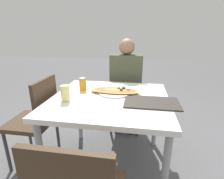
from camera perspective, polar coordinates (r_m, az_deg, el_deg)
ground_plane at (r=1.92m, az=-0.62°, el=-23.54°), size 14.00×14.00×0.00m
dining_table at (r=1.56m, az=-0.70°, el=-5.15°), size 1.01×0.96×0.74m
chair_far_seated at (r=2.35m, az=4.70°, el=-0.80°), size 0.40×0.40×0.89m
chair_side_left at (r=1.82m, az=-23.36°, el=-8.33°), size 0.40×0.40×0.89m
person_seated at (r=2.18m, az=4.59°, el=3.08°), size 0.39×0.23×1.21m
pizza_main at (r=1.62m, az=1.01°, el=-0.49°), size 0.47×0.31×0.06m
soda_can at (r=1.70m, az=-9.54°, el=1.70°), size 0.07×0.07×0.12m
drink_glass at (r=1.47m, az=-15.01°, el=-1.21°), size 0.07×0.07×0.13m
serving_tray at (r=1.44m, az=12.81°, el=-4.16°), size 0.43×0.27×0.01m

